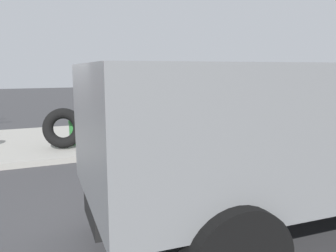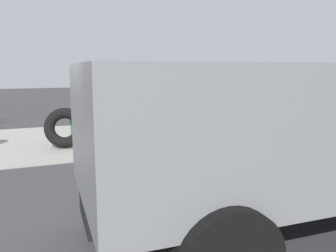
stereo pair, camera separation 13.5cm
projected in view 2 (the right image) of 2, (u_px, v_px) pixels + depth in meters
The scene contains 5 objects.
ground_plane at pixel (133, 227), 5.08m from camera, with size 80.00×80.00×0.00m, color #38383A.
sidewalk_curb at pixel (76, 140), 11.00m from camera, with size 36.00×5.00×0.15m, color #99968E.
fire_hydrant at pixel (75, 130), 9.89m from camera, with size 0.27×0.61×0.81m.
loose_tire at pixel (65, 128), 9.44m from camera, with size 1.11×1.11×0.29m, color black.
dump_truck_gray at pixel (336, 119), 5.02m from camera, with size 7.11×3.06×3.00m.
Camera 2 is at (-1.34, -4.60, 2.34)m, focal length 36.35 mm.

